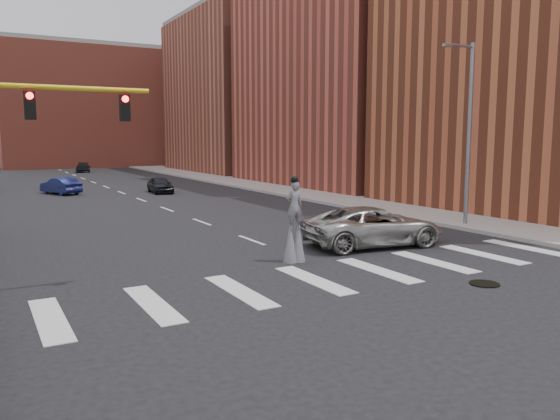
% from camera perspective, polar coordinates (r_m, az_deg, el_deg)
% --- Properties ---
extents(ground_plane, '(160.00, 160.00, 0.00)m').
position_cam_1_polar(ground_plane, '(17.30, 8.93, -7.45)').
color(ground_plane, black).
rests_on(ground_plane, ground).
extents(sidewalk_right, '(5.00, 90.00, 0.18)m').
position_cam_1_polar(sidewalk_right, '(44.66, 1.73, 1.94)').
color(sidewalk_right, gray).
rests_on(sidewalk_right, ground).
extents(manhole, '(0.90, 0.90, 0.04)m').
position_cam_1_polar(manhole, '(17.95, 20.58, -7.23)').
color(manhole, black).
rests_on(manhole, ground).
extents(building_mid, '(16.00, 22.00, 24.00)m').
position_cam_1_polar(building_mid, '(54.44, 7.87, 15.45)').
color(building_mid, '#AA4735').
rests_on(building_mid, ground).
extents(building_far, '(16.00, 22.00, 20.00)m').
position_cam_1_polar(building_far, '(74.71, -3.56, 11.79)').
color(building_far, '#A1503B').
rests_on(building_far, ground).
extents(building_backdrop, '(26.00, 14.00, 18.00)m').
position_cam_1_polar(building_backdrop, '(92.67, -19.34, 9.94)').
color(building_backdrop, '#AA4735').
rests_on(building_backdrop, ground).
extents(streetlight, '(2.05, 0.20, 9.00)m').
position_cam_1_polar(streetlight, '(28.60, 19.04, 8.04)').
color(streetlight, slate).
rests_on(streetlight, ground).
extents(traffic_signal, '(5.30, 0.23, 6.20)m').
position_cam_1_polar(traffic_signal, '(16.11, -27.23, 5.66)').
color(traffic_signal, black).
rests_on(traffic_signal, ground).
extents(stilt_performer, '(0.84, 0.54, 3.11)m').
position_cam_1_polar(stilt_performer, '(19.58, 1.51, -1.88)').
color(stilt_performer, black).
rests_on(stilt_performer, ground).
extents(suv_crossing, '(6.19, 3.48, 1.63)m').
position_cam_1_polar(suv_crossing, '(22.90, 9.76, -1.69)').
color(suv_crossing, '#A9A79F').
rests_on(suv_crossing, ground).
extents(car_near, '(1.75, 3.91, 1.30)m').
position_cam_1_polar(car_near, '(45.52, -12.42, 2.59)').
color(car_near, black).
rests_on(car_near, ground).
extents(car_mid, '(2.86, 4.33, 1.35)m').
position_cam_1_polar(car_mid, '(46.80, -21.94, 2.37)').
color(car_mid, navy).
rests_on(car_mid, ground).
extents(car_far, '(2.44, 4.41, 1.21)m').
position_cam_1_polar(car_far, '(76.17, -19.89, 4.20)').
color(car_far, black).
rests_on(car_far, ground).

